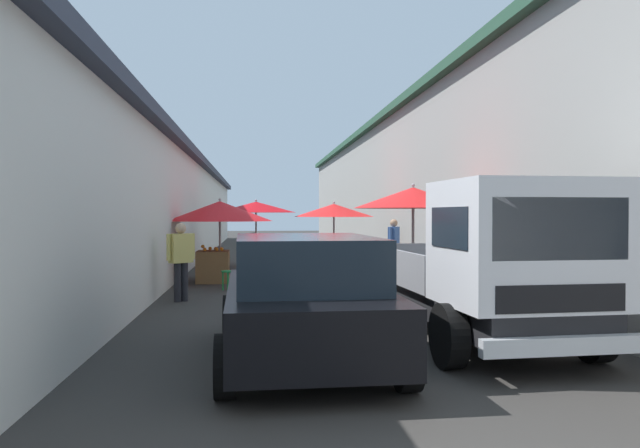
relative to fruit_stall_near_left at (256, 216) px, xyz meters
The scene contains 13 objects.
ground 4.22m from the fruit_stall_near_left, 161.12° to the right, with size 90.00×90.00×0.00m, color #33302D.
building_left_whitewash 5.67m from the fruit_stall_near_left, 104.58° to the left, with size 49.80×7.50×3.66m.
building_right_concrete 8.18m from the fruit_stall_near_left, 100.11° to the right, with size 49.80×7.50×5.24m.
fruit_stall_near_left is the anchor object (origin of this frame).
fruit_stall_far_right 2.49m from the fruit_stall_near_left, 94.22° to the right, with size 2.56×2.56×2.10m.
fruit_stall_mid_lane 4.26m from the fruit_stall_near_left, 167.32° to the left, with size 2.63×2.63×2.10m.
fruit_stall_near_right 8.30m from the fruit_stall_near_left, 158.19° to the right, with size 2.39×2.39×2.31m.
hatchback_car 12.50m from the fruit_stall_near_left, behind, with size 3.95×1.99×1.45m.
delivery_truck 12.57m from the fruit_stall_near_left, 166.54° to the right, with size 5.01×2.17×2.08m.
vendor_by_crates 4.90m from the fruit_stall_near_left, 128.64° to the right, with size 0.55×0.40×1.56m.
vendor_in_shade 7.65m from the fruit_stall_near_left, 168.87° to the left, with size 0.43×0.50×1.53m.
parked_scooter 2.06m from the fruit_stall_near_left, behind, with size 1.65×0.64×1.14m.
plastic_stool 6.00m from the fruit_stall_near_left, behind, with size 0.30×0.30×0.43m.
Camera 1 is at (-2.15, 1.29, 1.70)m, focal length 33.71 mm.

